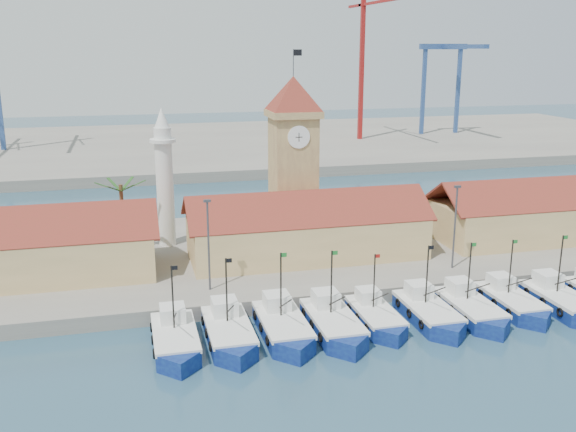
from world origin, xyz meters
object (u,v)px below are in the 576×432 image
object	(u,v)px
boat_5	(429,314)
clock_tower	(293,156)
boat_0	(176,341)
minaret	(165,177)

from	to	relation	value
boat_5	clock_tower	world-z (taller)	clock_tower
clock_tower	boat_0	bearing A→B (deg)	-124.75
boat_0	boat_5	xyz separation A→B (m)	(22.96, -0.05, -0.00)
boat_5	clock_tower	bearing A→B (deg)	106.48
boat_0	minaret	bearing A→B (deg)	87.54
clock_tower	boat_5	bearing A→B (deg)	-73.52
boat_0	boat_5	size ratio (longest dim) A/B	1.00
boat_0	clock_tower	distance (m)	30.35
clock_tower	minaret	bearing A→B (deg)	172.39
boat_5	clock_tower	distance (m)	26.68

